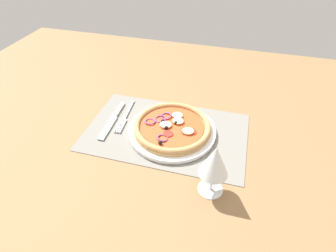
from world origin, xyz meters
TOP-DOWN VIEW (x-y plane):
  - ground_plane at (0.00, 0.00)cm, footprint 190.00×140.00cm
  - placemat at (0.00, 0.00)cm, footprint 50.43×31.39cm
  - plate at (-1.96, 0.14)cm, footprint 27.43×27.43cm
  - pizza at (-1.95, 0.10)cm, footprint 24.25×24.25cm
  - fork at (15.34, -2.91)cm, footprint 2.86×18.06cm
  - knife at (18.69, -0.28)cm, footprint 2.46×20.05cm
  - wine_glass at (-16.89, 18.49)cm, footprint 7.20×7.20cm

SIDE VIEW (x-z plane):
  - ground_plane at x=0.00cm, z-range -2.40..0.00cm
  - placemat at x=0.00cm, z-range 0.00..0.40cm
  - fork at x=15.34cm, z-range 0.40..0.84cm
  - knife at x=18.69cm, z-range 0.35..0.96cm
  - plate at x=-1.96cm, z-range 0.40..1.63cm
  - pizza at x=-1.95cm, z-range 1.47..3.98cm
  - wine_glass at x=-16.89cm, z-range 2.92..17.82cm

